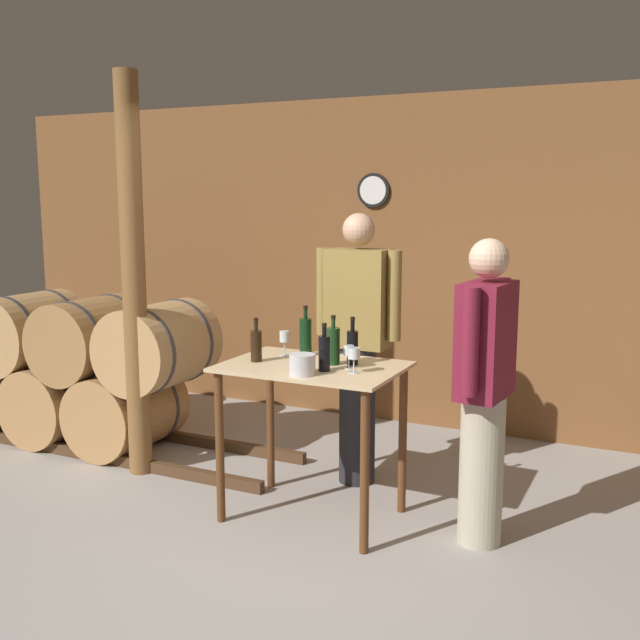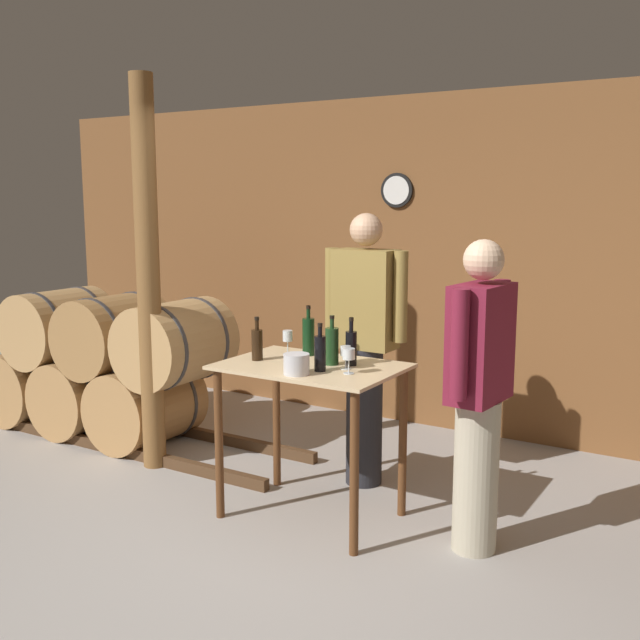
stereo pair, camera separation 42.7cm
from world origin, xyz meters
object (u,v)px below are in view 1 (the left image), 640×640
Objects in this scene: wine_bottle_center at (333,345)px; wine_glass_near_center at (349,352)px; person_visitor_with_scarf at (484,386)px; wine_bottle_left at (306,336)px; wooden_post at (134,279)px; wine_bottle_right at (324,352)px; ice_bucket at (302,365)px; wine_bottle_far_right at (352,346)px; wine_bottle_far_left at (256,345)px; wine_glass_near_left at (284,338)px; wine_glass_near_right at (354,354)px; person_host at (358,342)px.

wine_glass_near_center is at bearing -25.12° from wine_bottle_center.
person_visitor_with_scarf is at bearing 6.67° from wine_glass_near_center.
wine_bottle_left is 0.43m from wine_glass_near_center.
wooden_post is 20.11× the size of wine_glass_near_center.
ice_bucket is (-0.07, -0.14, -0.05)m from wine_bottle_right.
wine_bottle_far_right is at bearing -0.95° from wooden_post.
person_visitor_with_scarf is at bearing 6.85° from wine_bottle_far_left.
person_visitor_with_scarf is (1.32, 0.16, -0.14)m from wine_bottle_far_left.
wine_bottle_right is 0.15m from wine_glass_near_center.
wine_bottle_center is (0.26, -0.15, -0.01)m from wine_bottle_left.
wine_glass_near_left reaches higher than wine_glass_near_center.
person_visitor_with_scarf reaches higher than wine_bottle_far_right.
wine_bottle_far_left is 0.64m from wine_glass_near_right.
wine_bottle_right reaches higher than wine_glass_near_left.
wine_bottle_far_right is at bearing 70.71° from wine_bottle_right.
wine_bottle_center is 1.91× the size of wine_glass_near_left.
wine_bottle_far_left is 0.23m from wine_glass_near_left.
wooden_post is at bearing -178.86° from wine_glass_near_left.
wine_bottle_left reaches higher than wine_bottle_center.
person_visitor_with_scarf is at bearing 13.45° from wine_bottle_right.
wine_glass_near_right is 0.72m from person_visitor_with_scarf.
wine_bottle_far_left reaches higher than wine_glass_near_left.
wooden_post is 9.65× the size of wine_bottle_far_right.
wine_bottle_center is 0.38m from wine_glass_near_left.
wooden_post reaches higher than wine_bottle_center.
wine_bottle_left is at bearing 149.89° from wine_bottle_center.
wine_glass_near_center is at bearing -71.41° from person_host.
person_host is at bearing 19.18° from wooden_post.
wine_bottle_far_left is 1.72× the size of wine_glass_near_left.
wine_bottle_right is 0.89m from person_visitor_with_scarf.
wine_bottle_center is 0.17× the size of person_visitor_with_scarf.
wine_glass_near_right is (0.64, -0.02, 0.00)m from wine_bottle_far_left.
wine_bottle_center is at bearing -81.36° from person_host.
wooden_post is at bearing 179.01° from person_visitor_with_scarf.
wine_glass_near_center is 0.07× the size of person_host.
ice_bucket is (-0.17, -0.25, -0.04)m from wine_glass_near_center.
wine_glass_near_center is (1.63, -0.13, -0.32)m from wooden_post.
wine_bottle_far_right is 0.48m from wine_glass_near_left.
ice_bucket is at bearing -116.64° from wine_bottle_right.
wine_bottle_far_right reaches higher than wine_bottle_far_left.
ice_bucket is at bearing -159.75° from person_visitor_with_scarf.
wine_glass_near_center is (0.38, -0.21, -0.02)m from wine_bottle_left.
wine_glass_near_left is at bearing 157.03° from wine_glass_near_right.
ice_bucket is 0.09× the size of person_visitor_with_scarf.
wine_bottle_far_right is 0.21m from wine_glass_near_right.
person_visitor_with_scarf is (2.39, -0.04, -0.46)m from wooden_post.
wine_bottle_right is (1.53, -0.25, -0.31)m from wooden_post.
wine_bottle_left is 2.03× the size of wine_glass_near_left.
person_host is at bearing 92.84° from ice_bucket.
wooden_post is at bearing 177.28° from wine_bottle_center.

